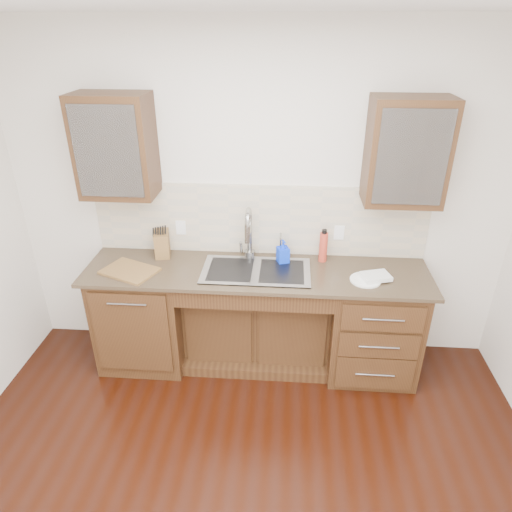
# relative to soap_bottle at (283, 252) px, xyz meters

# --- Properties ---
(wall_back) EXTENTS (4.00, 0.10, 2.70)m
(wall_back) POSITION_rel_soap_bottle_xyz_m (-0.20, 0.23, 0.34)
(wall_back) COLOR silver
(wall_back) RESTS_ON ground
(base_cabinet_left) EXTENTS (0.70, 0.62, 0.88)m
(base_cabinet_left) POSITION_rel_soap_bottle_xyz_m (-1.15, -0.13, -0.57)
(base_cabinet_left) COLOR #593014
(base_cabinet_left) RESTS_ON ground
(base_cabinet_center) EXTENTS (1.20, 0.44, 0.70)m
(base_cabinet_center) POSITION_rel_soap_bottle_xyz_m (-0.20, -0.04, -0.66)
(base_cabinet_center) COLOR #593014
(base_cabinet_center) RESTS_ON ground
(base_cabinet_right) EXTENTS (0.70, 0.62, 0.88)m
(base_cabinet_right) POSITION_rel_soap_bottle_xyz_m (0.75, -0.13, -0.57)
(base_cabinet_right) COLOR #593014
(base_cabinet_right) RESTS_ON ground
(countertop) EXTENTS (2.70, 0.65, 0.03)m
(countertop) POSITION_rel_soap_bottle_xyz_m (-0.20, -0.15, -0.11)
(countertop) COLOR #84705B
(countertop) RESTS_ON base_cabinet_left
(backsplash) EXTENTS (2.70, 0.02, 0.59)m
(backsplash) POSITION_rel_soap_bottle_xyz_m (-0.20, 0.17, 0.20)
(backsplash) COLOR beige
(backsplash) RESTS_ON wall_back
(sink) EXTENTS (0.84, 0.46, 0.19)m
(sink) POSITION_rel_soap_bottle_xyz_m (-0.20, -0.16, -0.18)
(sink) COLOR #9E9EA5
(sink) RESTS_ON countertop
(faucet) EXTENTS (0.04, 0.04, 0.40)m
(faucet) POSITION_rel_soap_bottle_xyz_m (-0.27, 0.07, 0.10)
(faucet) COLOR #999993
(faucet) RESTS_ON countertop
(filter_tap) EXTENTS (0.02, 0.02, 0.24)m
(filter_tap) POSITION_rel_soap_bottle_xyz_m (-0.02, 0.08, 0.02)
(filter_tap) COLOR #999993
(filter_tap) RESTS_ON countertop
(upper_cabinet_left) EXTENTS (0.55, 0.34, 0.75)m
(upper_cabinet_left) POSITION_rel_soap_bottle_xyz_m (-1.25, 0.01, 0.82)
(upper_cabinet_left) COLOR #593014
(upper_cabinet_left) RESTS_ON wall_back
(upper_cabinet_right) EXTENTS (0.55, 0.34, 0.75)m
(upper_cabinet_right) POSITION_rel_soap_bottle_xyz_m (0.85, 0.01, 0.82)
(upper_cabinet_right) COLOR #593014
(upper_cabinet_right) RESTS_ON wall_back
(outlet_left) EXTENTS (0.08, 0.01, 0.12)m
(outlet_left) POSITION_rel_soap_bottle_xyz_m (-0.85, 0.15, 0.11)
(outlet_left) COLOR white
(outlet_left) RESTS_ON backsplash
(outlet_right) EXTENTS (0.08, 0.01, 0.12)m
(outlet_right) POSITION_rel_soap_bottle_xyz_m (0.45, 0.15, 0.11)
(outlet_right) COLOR white
(outlet_right) RESTS_ON backsplash
(soap_bottle) EXTENTS (0.11, 0.12, 0.20)m
(soap_bottle) POSITION_rel_soap_bottle_xyz_m (0.00, 0.00, 0.00)
(soap_bottle) COLOR #0C39EE
(soap_bottle) RESTS_ON countertop
(water_bottle) EXTENTS (0.09, 0.09, 0.25)m
(water_bottle) POSITION_rel_soap_bottle_xyz_m (0.32, 0.06, 0.02)
(water_bottle) COLOR #BA3825
(water_bottle) RESTS_ON countertop
(plate) EXTENTS (0.30, 0.30, 0.01)m
(plate) POSITION_rel_soap_bottle_xyz_m (0.63, -0.24, -0.09)
(plate) COLOR white
(plate) RESTS_ON countertop
(dish_towel) EXTENTS (0.24, 0.20, 0.03)m
(dish_towel) POSITION_rel_soap_bottle_xyz_m (0.70, -0.23, -0.07)
(dish_towel) COLOR white
(dish_towel) RESTS_ON plate
(knife_block) EXTENTS (0.15, 0.21, 0.21)m
(knife_block) POSITION_rel_soap_bottle_xyz_m (-1.00, 0.06, 0.01)
(knife_block) COLOR brown
(knife_block) RESTS_ON countertop
(cutting_board) EXTENTS (0.48, 0.42, 0.02)m
(cutting_board) POSITION_rel_soap_bottle_xyz_m (-1.18, -0.25, -0.09)
(cutting_board) COLOR olive
(cutting_board) RESTS_ON countertop
(cup_left_a) EXTENTS (0.16, 0.16, 0.11)m
(cup_left_a) POSITION_rel_soap_bottle_xyz_m (-1.34, 0.01, 0.77)
(cup_left_a) COLOR silver
(cup_left_a) RESTS_ON upper_cabinet_left
(cup_left_b) EXTENTS (0.13, 0.13, 0.10)m
(cup_left_b) POSITION_rel_soap_bottle_xyz_m (-1.14, 0.01, 0.77)
(cup_left_b) COLOR silver
(cup_left_b) RESTS_ON upper_cabinet_left
(cup_right_a) EXTENTS (0.14, 0.14, 0.10)m
(cup_right_a) POSITION_rel_soap_bottle_xyz_m (0.71, 0.01, 0.77)
(cup_right_a) COLOR white
(cup_right_a) RESTS_ON upper_cabinet_right
(cup_right_b) EXTENTS (0.13, 0.13, 0.10)m
(cup_right_b) POSITION_rel_soap_bottle_xyz_m (0.89, 0.01, 0.77)
(cup_right_b) COLOR white
(cup_right_b) RESTS_ON upper_cabinet_right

